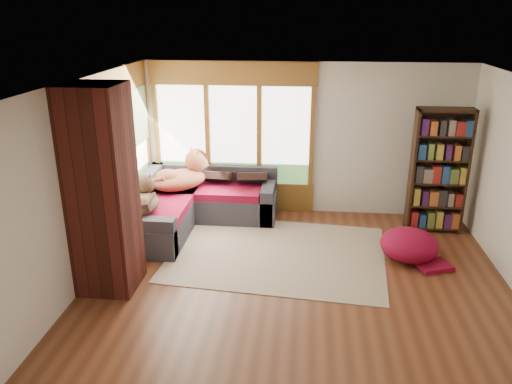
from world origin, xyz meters
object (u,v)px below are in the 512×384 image
(brick_chimney, at_px, (102,191))
(dog_brindle, at_px, (143,198))
(area_rug, at_px, (278,253))
(bookshelf, at_px, (439,171))
(sectional_sofa, at_px, (183,207))
(pouf, at_px, (409,244))
(dog_tan, at_px, (183,173))

(brick_chimney, xyz_separation_m, dog_brindle, (0.07, 1.23, -0.55))
(area_rug, height_order, bookshelf, bookshelf)
(sectional_sofa, xyz_separation_m, area_rug, (1.65, -0.93, -0.30))
(area_rug, xyz_separation_m, bookshelf, (2.45, 1.10, 0.99))
(bookshelf, bearing_deg, pouf, -117.70)
(sectional_sofa, relative_size, dog_tan, 1.97)
(brick_chimney, bearing_deg, bookshelf, 26.02)
(pouf, bearing_deg, sectional_sofa, 165.53)
(sectional_sofa, bearing_deg, area_rug, -27.65)
(bookshelf, distance_m, dog_tan, 4.11)
(bookshelf, distance_m, pouf, 1.44)
(brick_chimney, relative_size, dog_tan, 2.33)
(pouf, xyz_separation_m, dog_brindle, (-3.91, 0.09, 0.52))
(brick_chimney, distance_m, area_rug, 2.70)
(bookshelf, height_order, dog_tan, bookshelf)
(area_rug, bearing_deg, pouf, 0.71)
(sectional_sofa, distance_m, dog_tan, 0.56)
(brick_chimney, distance_m, dog_brindle, 1.35)
(area_rug, xyz_separation_m, pouf, (1.88, 0.02, 0.23))
(sectional_sofa, bearing_deg, brick_chimney, -100.40)
(brick_chimney, relative_size, pouf, 3.16)
(pouf, bearing_deg, area_rug, -179.29)
(sectional_sofa, xyz_separation_m, dog_brindle, (-0.38, -0.82, 0.45))
(dog_brindle, bearing_deg, brick_chimney, 170.31)
(area_rug, height_order, pouf, pouf)
(brick_chimney, bearing_deg, pouf, 15.97)
(dog_brindle, bearing_deg, area_rug, -99.93)
(area_rug, height_order, dog_tan, dog_tan)
(dog_brindle, bearing_deg, dog_tan, -26.07)
(brick_chimney, height_order, dog_brindle, brick_chimney)
(area_rug, bearing_deg, brick_chimney, -151.98)
(brick_chimney, bearing_deg, dog_brindle, 86.96)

